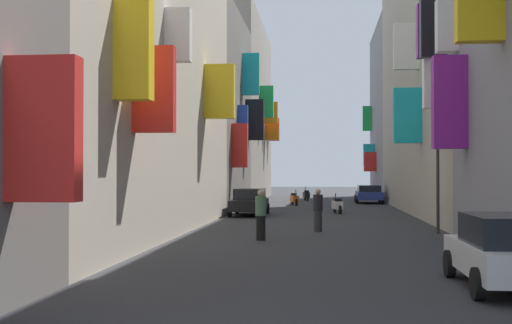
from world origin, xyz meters
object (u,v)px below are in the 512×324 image
parked_car_blue (369,194)px  scooter_black (306,195)px  pedestrian_near_left (261,215)px  parked_car_white (507,250)px  traffic_light_near_corner (438,152)px  parked_car_black (250,201)px  pedestrian_crossing (318,210)px  scooter_white (337,205)px  scooter_orange (294,199)px

parked_car_blue → scooter_black: size_ratio=2.20×
pedestrian_near_left → parked_car_white: bearing=-56.4°
scooter_black → traffic_light_near_corner: bearing=-78.7°
pedestrian_near_left → traffic_light_near_corner: traffic_light_near_corner is taller
parked_car_black → scooter_black: size_ratio=2.28×
parked_car_black → parked_car_white: bearing=-70.5°
scooter_black → pedestrian_crossing: (1.14, -27.96, 0.37)m
pedestrian_crossing → pedestrian_near_left: (-1.92, -3.49, 0.04)m
parked_car_white → parked_car_black: (-7.59, 21.44, -0.01)m
parked_car_blue → pedestrian_crossing: (-3.70, -24.04, 0.11)m
pedestrian_near_left → parked_car_blue: bearing=78.5°
parked_car_blue → parked_car_black: size_ratio=0.97×
pedestrian_crossing → scooter_white: bearing=84.9°
parked_car_blue → parked_car_black: bearing=-116.8°
pedestrian_near_left → scooter_orange: bearing=89.7°
scooter_black → parked_car_blue: bearing=-39.0°
parked_car_white → pedestrian_crossing: size_ratio=2.35×
parked_car_blue → parked_car_white: bearing=-89.8°
parked_car_blue → scooter_orange: parked_car_blue is taller
pedestrian_near_left → scooter_white: bearing=78.9°
parked_car_blue → scooter_orange: (-5.50, -3.66, -0.26)m
scooter_orange → traffic_light_near_corner: size_ratio=0.42×
parked_car_black → scooter_black: (2.62, 18.66, -0.30)m
parked_car_black → scooter_black: parked_car_black is taller
pedestrian_crossing → pedestrian_near_left: bearing=-118.9°
scooter_orange → traffic_light_near_corner: traffic_light_near_corner is taller
pedestrian_crossing → scooter_orange: bearing=95.1°
parked_car_blue → scooter_black: 6.23m
parked_car_white → scooter_orange: (-5.63, 32.53, -0.31)m
parked_car_white → scooter_white: parked_car_white is taller
pedestrian_near_left → scooter_black: bearing=88.6°
parked_car_blue → traffic_light_near_corner: 24.62m
scooter_black → pedestrian_near_left: bearing=-91.4°
parked_car_blue → traffic_light_near_corner: traffic_light_near_corner is taller
parked_car_blue → pedestrian_crossing: bearing=-98.8°
parked_car_blue → scooter_orange: bearing=-146.4°
parked_car_black → pedestrian_near_left: (1.84, -12.79, 0.11)m
parked_car_black → scooter_black: 18.85m
scooter_orange → traffic_light_near_corner: (6.33, -20.83, 2.62)m
parked_car_white → scooter_orange: parked_car_white is taller
scooter_white → scooter_black: (-2.17, 16.39, 0.00)m
scooter_white → pedestrian_crossing: 11.62m
scooter_white → scooter_orange: size_ratio=0.99×
parked_car_white → pedestrian_crossing: bearing=107.5°
pedestrian_near_left → traffic_light_near_corner: size_ratio=0.38×
scooter_white → scooter_black: size_ratio=0.97×
scooter_black → pedestrian_crossing: 27.98m
parked_car_blue → scooter_white: bearing=-102.1°
traffic_light_near_corner → pedestrian_near_left: bearing=-154.8°
parked_car_blue → scooter_orange: size_ratio=2.24×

